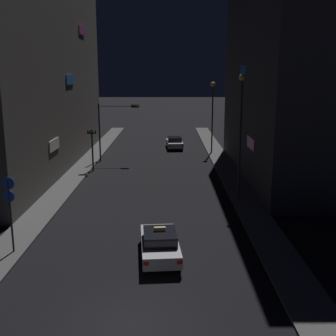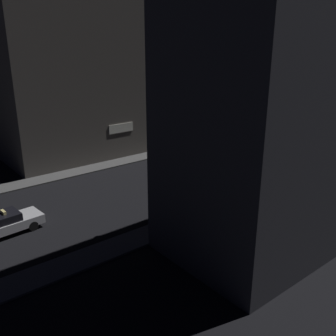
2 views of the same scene
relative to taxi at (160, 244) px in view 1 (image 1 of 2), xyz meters
The scene contains 12 objects.
ground_plane 5.90m from the taxi, 99.52° to the right, with size 300.00×300.00×0.00m, color black.
sidewalk_left 22.63m from the taxi, 110.45° to the left, with size 2.02×57.95×0.13m, color #4C4C4C.
sidewalk_right 22.03m from the taxi, 74.28° to the left, with size 2.02×57.95×0.13m, color #4C4C4C.
building_facade_left 26.85m from the taxi, 124.23° to the left, with size 10.94×33.63×18.22m.
building_facade_right 22.88m from the taxi, 58.61° to the left, with size 7.91×23.22×20.00m.
taxi is the anchor object (origin of this frame).
far_car 31.13m from the taxi, 87.79° to the left, with size 2.08×4.56×1.42m.
traffic_light_overhead 24.28m from the taxi, 102.41° to the left, with size 4.19×0.42×5.98m.
traffic_light_left_kerb 20.30m from the taxi, 109.21° to the left, with size 0.80×0.42×3.94m.
sign_pole_left 7.67m from the taxi, behind, with size 0.63×0.10×3.90m.
street_lamp_near_block 12.10m from the taxi, 60.44° to the left, with size 0.47×0.47×8.81m.
street_lamp_far_block 28.90m from the taxi, 79.06° to the left, with size 0.54×0.54×7.92m.
Camera 1 is at (1.38, -13.65, 8.96)m, focal length 44.89 mm.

